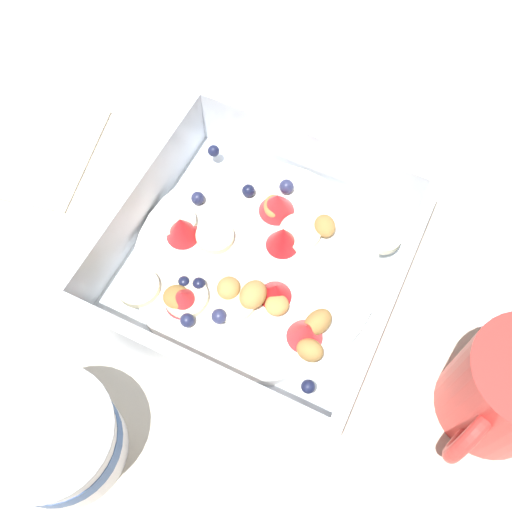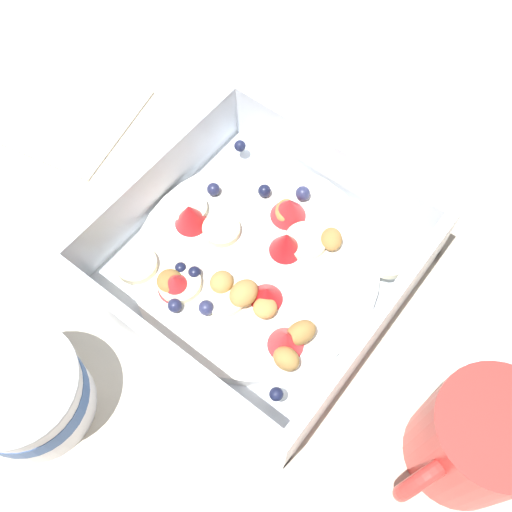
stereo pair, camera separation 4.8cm
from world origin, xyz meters
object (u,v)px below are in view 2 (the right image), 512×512
(yogurt_cup, at_px, (26,394))
(coffee_mug, at_px, (475,441))
(folded_napkin, at_px, (70,113))
(fruit_bowl, at_px, (255,262))

(yogurt_cup, xyz_separation_m, coffee_mug, (-0.27, -0.16, 0.01))
(yogurt_cup, height_order, folded_napkin, yogurt_cup)
(yogurt_cup, distance_m, folded_napkin, 0.29)
(coffee_mug, distance_m, folded_napkin, 0.46)
(fruit_bowl, relative_size, yogurt_cup, 2.50)
(yogurt_cup, bearing_deg, fruit_bowl, -107.41)
(fruit_bowl, height_order, yogurt_cup, fruit_bowl)
(coffee_mug, height_order, folded_napkin, coffee_mug)
(folded_napkin, bearing_deg, yogurt_cup, 131.80)
(fruit_bowl, distance_m, yogurt_cup, 0.20)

